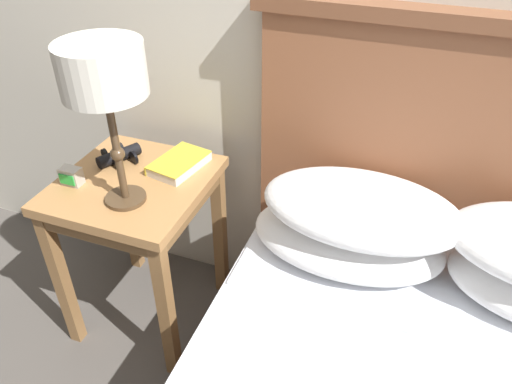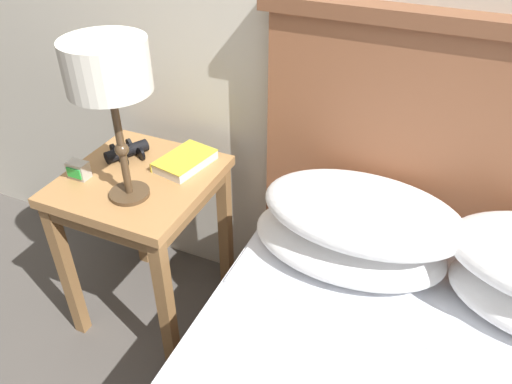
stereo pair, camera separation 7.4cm
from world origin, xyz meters
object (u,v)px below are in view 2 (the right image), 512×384
at_px(binoculars_pair, 127,151).
at_px(alarm_clock, 78,170).
at_px(table_lamp, 108,72).
at_px(nightstand, 142,199).
at_px(book_on_nightstand, 185,161).

relative_size(binoculars_pair, alarm_clock, 2.30).
relative_size(table_lamp, alarm_clock, 7.30).
bearing_deg(nightstand, table_lamp, -68.08).
bearing_deg(alarm_clock, nightstand, 26.31).
xyz_separation_m(book_on_nightstand, alarm_clock, (-0.29, -0.22, 0.01)).
xyz_separation_m(binoculars_pair, alarm_clock, (-0.07, -0.18, 0.01)).
bearing_deg(table_lamp, nightstand, 111.92).
height_order(binoculars_pair, alarm_clock, alarm_clock).
distance_m(nightstand, binoculars_pair, 0.19).
height_order(book_on_nightstand, alarm_clock, alarm_clock).
xyz_separation_m(table_lamp, binoculars_pair, (-0.15, 0.20, -0.40)).
relative_size(table_lamp, binoculars_pair, 3.18).
bearing_deg(nightstand, alarm_clock, -153.69).
bearing_deg(table_lamp, alarm_clock, 175.66).
bearing_deg(book_on_nightstand, alarm_clock, -143.18).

